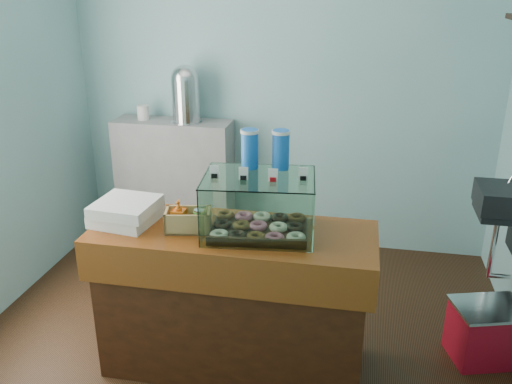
% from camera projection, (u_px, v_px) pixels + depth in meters
% --- Properties ---
extents(ground, '(3.50, 3.50, 0.00)m').
position_uv_depth(ground, '(244.00, 338.00, 3.58)').
color(ground, black).
rests_on(ground, ground).
extents(room_shell, '(3.54, 3.04, 2.82)m').
position_uv_depth(room_shell, '(246.00, 78.00, 2.95)').
color(room_shell, '#78ADAF').
rests_on(room_shell, ground).
extents(counter, '(1.60, 0.60, 0.90)m').
position_uv_depth(counter, '(234.00, 299.00, 3.18)').
color(counter, '#461F0D').
rests_on(counter, ground).
extents(back_shelf, '(1.00, 0.32, 1.10)m').
position_uv_depth(back_shelf, '(175.00, 182.00, 4.74)').
color(back_shelf, gray).
rests_on(back_shelf, ground).
extents(display_case, '(0.64, 0.50, 0.55)m').
position_uv_depth(display_case, '(260.00, 201.00, 2.97)').
color(display_case, black).
rests_on(display_case, counter).
extents(condiment_crate, '(0.28, 0.20, 0.18)m').
position_uv_depth(condiment_crate, '(187.00, 219.00, 3.01)').
color(condiment_crate, tan).
rests_on(condiment_crate, counter).
extents(pastry_boxes, '(0.37, 0.37, 0.13)m').
position_uv_depth(pastry_boxes, '(126.00, 211.00, 3.10)').
color(pastry_boxes, silver).
rests_on(pastry_boxes, counter).
extents(coffee_urn, '(0.26, 0.26, 0.47)m').
position_uv_depth(coffee_urn, '(186.00, 93.00, 4.41)').
color(coffee_urn, silver).
rests_on(coffee_urn, back_shelf).
extents(red_cooler, '(0.49, 0.43, 0.37)m').
position_uv_depth(red_cooler, '(486.00, 332.00, 3.32)').
color(red_cooler, red).
rests_on(red_cooler, ground).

